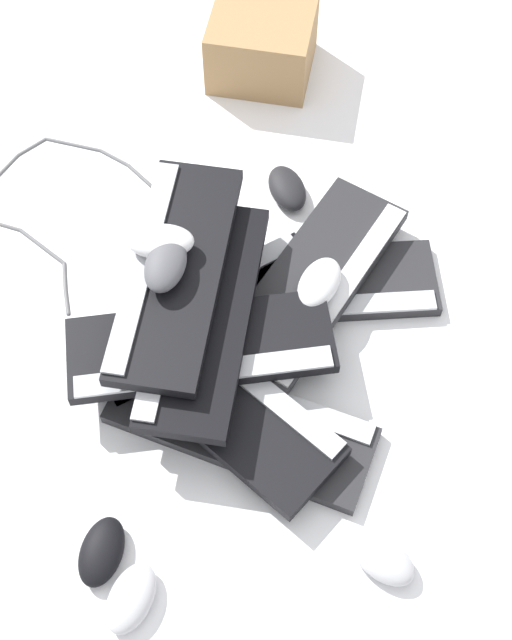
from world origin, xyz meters
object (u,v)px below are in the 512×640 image
keyboard_1 (314,285)px  mouse_1 (382,558)px  keyboard_2 (210,316)px  mouse_3 (287,188)px  keyboard_4 (201,347)px  mouse_0 (319,283)px  keyboard_6 (175,271)px  mouse_6 (166,264)px  mouse_4 (102,552)px  keyboard_5 (202,314)px  keyboard_0 (241,424)px  keyboard_3 (219,397)px  mouse_5 (131,598)px  keyboard_7 (314,282)px  cardboard_box (262,43)px  mouse_7 (220,286)px  mouse_2 (161,241)px

keyboard_1 → mouse_1: (0.50, 0.01, 0.01)m
keyboard_1 → keyboard_2: (0.04, -0.19, 0.00)m
keyboard_2 → mouse_3: size_ratio=4.22×
keyboard_4 → mouse_0: size_ratio=4.02×
keyboard_6 → mouse_6: size_ratio=4.23×
keyboard_2 → mouse_4: 0.45m
keyboard_5 → mouse_6: (-0.06, -0.05, 0.07)m
keyboard_0 → keyboard_3: keyboard_3 is taller
keyboard_1 → keyboard_2: 0.20m
keyboard_6 → mouse_1: keyboard_6 is taller
mouse_5 → keyboard_2: bearing=9.7°
keyboard_0 → mouse_3: (-0.47, 0.16, 0.01)m
keyboard_3 → keyboard_7: same height
keyboard_6 → keyboard_0: bearing=17.8°
keyboard_5 → mouse_1: (0.42, 0.22, -0.08)m
keyboard_4 → keyboard_3: bearing=12.9°
keyboard_1 → mouse_5: (0.50, -0.37, 0.01)m
mouse_1 → keyboard_2: bearing=161.3°
keyboard_1 → mouse_1: bearing=1.2°
mouse_0 → cardboard_box: (-0.60, -0.01, -0.01)m
keyboard_7 → cardboard_box: (-0.57, -0.00, 0.03)m
mouse_1 → mouse_5: same height
mouse_0 → mouse_4: mouse_0 is taller
keyboard_2 → cardboard_box: bearing=162.6°
mouse_0 → mouse_6: mouse_6 is taller
keyboard_3 → keyboard_5: size_ratio=0.94×
keyboard_0 → cardboard_box: bearing=168.7°
keyboard_4 → keyboard_5: size_ratio=0.95×
mouse_3 → mouse_6: size_ratio=1.00×
keyboard_3 → mouse_0: size_ratio=3.96×
keyboard_2 → mouse_1: bearing=23.7°
keyboard_6 → keyboard_2: bearing=63.4°
keyboard_6 → mouse_1: size_ratio=4.23×
mouse_6 → cardboard_box: bearing=177.0°
mouse_0 → keyboard_5: bearing=-42.7°
keyboard_6 → mouse_7: keyboard_6 is taller
keyboard_5 → keyboard_2: bearing=162.2°
mouse_0 → keyboard_7: bearing=-140.9°
keyboard_1 → keyboard_6: 0.27m
mouse_1 → mouse_4: 0.43m
mouse_2 → mouse_0: bearing=-5.4°
keyboard_2 → keyboard_5: size_ratio=1.00×
keyboard_7 → mouse_5: bearing=-36.9°
keyboard_5 → keyboard_7: 0.22m
keyboard_0 → cardboard_box: 0.82m
keyboard_3 → keyboard_5: (-0.13, -0.01, 0.06)m
keyboard_2 → keyboard_4: keyboard_4 is taller
keyboard_0 → keyboard_1: bearing=145.7°
keyboard_1 → mouse_0: mouse_0 is taller
keyboard_1 → mouse_2: mouse_2 is taller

